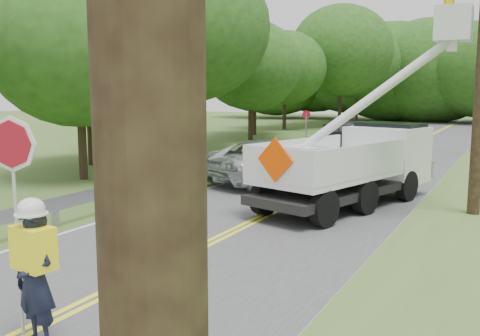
% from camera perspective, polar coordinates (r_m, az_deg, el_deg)
% --- Properties ---
extents(ground, '(140.00, 140.00, 0.00)m').
position_cam_1_polar(ground, '(8.48, -20.02, -15.40)').
color(ground, '#3B5E25').
rests_on(ground, ground).
extents(road, '(7.20, 96.00, 0.03)m').
position_cam_1_polar(road, '(20.28, 10.60, -1.28)').
color(road, '#48484B').
rests_on(road, ground).
extents(guardrail, '(0.18, 48.00, 0.77)m').
position_cam_1_polar(guardrail, '(22.51, 1.52, 1.20)').
color(guardrail, '#9FA1A7').
rests_on(guardrail, ground).
extents(treeline_left, '(11.58, 55.45, 11.24)m').
position_cam_1_polar(treeline_left, '(38.79, 3.43, 12.12)').
color(treeline_left, '#332319').
rests_on(treeline_left, ground).
extents(treeline_horizon, '(58.47, 14.98, 12.63)m').
position_cam_1_polar(treeline_horizon, '(61.36, 23.40, 9.65)').
color(treeline_horizon, '#254416').
rests_on(treeline_horizon, ground).
extents(flagger, '(1.16, 0.54, 3.00)m').
position_cam_1_polar(flagger, '(7.40, -21.30, -9.97)').
color(flagger, '#191E33').
rests_on(flagger, road).
extents(bucket_truck, '(5.12, 6.97, 6.54)m').
position_cam_1_polar(bucket_truck, '(16.14, 13.74, 1.55)').
color(bucket_truck, black).
rests_on(bucket_truck, road).
extents(suv_silver, '(4.61, 6.24, 1.58)m').
position_cam_1_polar(suv_silver, '(19.34, 4.04, 0.77)').
color(suv_silver, silver).
rests_on(suv_silver, road).
extents(suv_darkgrey, '(2.42, 5.91, 1.71)m').
position_cam_1_polar(suv_darkgrey, '(29.78, 12.55, 3.37)').
color(suv_darkgrey, '#3A3B41').
rests_on(suv_darkgrey, road).
extents(stop_sign_permanent, '(0.40, 0.32, 2.30)m').
position_cam_1_polar(stop_sign_permanent, '(29.23, 7.13, 4.64)').
color(stop_sign_permanent, '#9FA1A7').
rests_on(stop_sign_permanent, ground).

